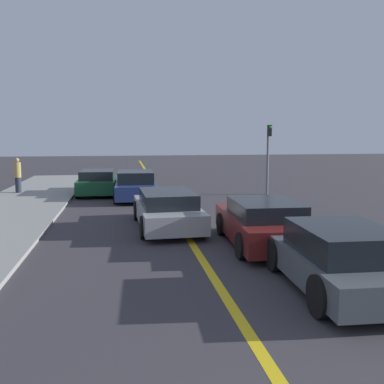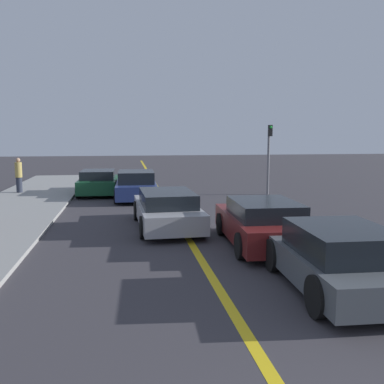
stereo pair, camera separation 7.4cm
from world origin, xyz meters
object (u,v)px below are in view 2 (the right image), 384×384
object	(u,v)px
car_far_distant	(167,209)
pedestrian_by_sign	(19,175)
car_near_right_lane	(338,259)
car_ahead_center	(262,223)
car_parked_left_lot	(136,186)
car_oncoming_far	(98,182)
traffic_light	(269,151)

from	to	relation	value
car_far_distant	pedestrian_by_sign	world-z (taller)	pedestrian_by_sign
car_near_right_lane	pedestrian_by_sign	world-z (taller)	pedestrian_by_sign
car_ahead_center	car_parked_left_lot	xyz separation A→B (m)	(-3.17, 8.97, 0.02)
car_ahead_center	car_far_distant	world-z (taller)	car_ahead_center
car_oncoming_far	traffic_light	xyz separation A→B (m)	(8.43, -1.34, 1.55)
car_ahead_center	pedestrian_by_sign	world-z (taller)	pedestrian_by_sign
car_ahead_center	car_parked_left_lot	distance (m)	9.51
car_near_right_lane	traffic_light	bearing A→B (deg)	79.01
pedestrian_by_sign	car_near_right_lane	bearing A→B (deg)	-57.98
car_near_right_lane	car_far_distant	distance (m)	6.68
car_far_distant	traffic_light	world-z (taller)	traffic_light
car_far_distant	car_parked_left_lot	xyz separation A→B (m)	(-0.83, 6.36, 0.04)
car_far_distant	car_parked_left_lot	size ratio (longest dim) A/B	1.09
car_near_right_lane	car_ahead_center	size ratio (longest dim) A/B	0.95
car_far_distant	car_ahead_center	bearing A→B (deg)	-50.35
car_ahead_center	pedestrian_by_sign	distance (m)	14.43
car_parked_left_lot	car_oncoming_far	bearing A→B (deg)	134.58
car_oncoming_far	pedestrian_by_sign	world-z (taller)	pedestrian_by_sign
car_ahead_center	traffic_light	world-z (taller)	traffic_light
car_ahead_center	car_oncoming_far	xyz separation A→B (m)	(-5.00, 10.88, -0.01)
car_far_distant	traffic_light	size ratio (longest dim) A/B	1.34
car_oncoming_far	traffic_light	distance (m)	8.67
car_parked_left_lot	car_near_right_lane	bearing A→B (deg)	-73.28
car_parked_left_lot	car_oncoming_far	xyz separation A→B (m)	(-1.83, 1.92, -0.03)
car_near_right_lane	car_parked_left_lot	size ratio (longest dim) A/B	0.94
car_parked_left_lot	pedestrian_by_sign	size ratio (longest dim) A/B	2.45
car_near_right_lane	pedestrian_by_sign	xyz separation A→B (m)	(-9.28, 14.84, 0.36)
car_near_right_lane	car_ahead_center	xyz separation A→B (m)	(-0.37, 3.49, -0.01)
car_far_distant	car_oncoming_far	distance (m)	8.69
car_near_right_lane	car_parked_left_lot	distance (m)	12.95
traffic_light	car_oncoming_far	bearing A→B (deg)	170.97
car_oncoming_far	pedestrian_by_sign	bearing A→B (deg)	174.07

